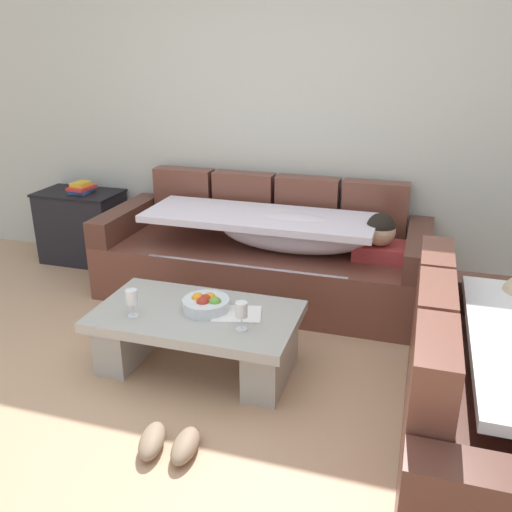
# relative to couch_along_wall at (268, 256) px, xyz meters

# --- Properties ---
(ground_plane) EXTENTS (14.00, 14.00, 0.00)m
(ground_plane) POSITION_rel_couch_along_wall_xyz_m (-0.08, -1.63, -0.33)
(ground_plane) COLOR tan
(back_wall) EXTENTS (9.00, 0.10, 2.70)m
(back_wall) POSITION_rel_couch_along_wall_xyz_m (-0.08, 0.52, 1.02)
(back_wall) COLOR beige
(back_wall) RESTS_ON ground_plane
(couch_along_wall) EXTENTS (2.48, 0.92, 0.88)m
(couch_along_wall) POSITION_rel_couch_along_wall_xyz_m (0.00, 0.00, 0.00)
(couch_along_wall) COLOR brown
(couch_along_wall) RESTS_ON ground_plane
(couch_near_window) EXTENTS (0.92, 1.75, 0.88)m
(couch_near_window) POSITION_rel_couch_along_wall_xyz_m (1.55, -1.49, 0.01)
(couch_near_window) COLOR brown
(couch_near_window) RESTS_ON ground_plane
(coffee_table) EXTENTS (1.20, 0.68, 0.38)m
(coffee_table) POSITION_rel_couch_along_wall_xyz_m (-0.12, -1.13, -0.09)
(coffee_table) COLOR #A3A39B
(coffee_table) RESTS_ON ground_plane
(fruit_bowl) EXTENTS (0.28, 0.28, 0.10)m
(fruit_bowl) POSITION_rel_couch_along_wall_xyz_m (-0.07, -1.09, 0.09)
(fruit_bowl) COLOR silver
(fruit_bowl) RESTS_ON coffee_table
(wine_glass_near_left) EXTENTS (0.07, 0.07, 0.17)m
(wine_glass_near_left) POSITION_rel_couch_along_wall_xyz_m (-0.44, -1.29, 0.17)
(wine_glass_near_left) COLOR silver
(wine_glass_near_left) RESTS_ON coffee_table
(wine_glass_near_right) EXTENTS (0.07, 0.07, 0.17)m
(wine_glass_near_right) POSITION_rel_couch_along_wall_xyz_m (0.21, -1.25, 0.17)
(wine_glass_near_right) COLOR silver
(wine_glass_near_right) RESTS_ON coffee_table
(open_magazine) EXTENTS (0.32, 0.27, 0.01)m
(open_magazine) POSITION_rel_couch_along_wall_xyz_m (0.13, -1.10, 0.06)
(open_magazine) COLOR white
(open_magazine) RESTS_ON coffee_table
(side_cabinet) EXTENTS (0.72, 0.44, 0.64)m
(side_cabinet) POSITION_rel_couch_along_wall_xyz_m (-1.79, 0.22, -0.01)
(side_cabinet) COLOR black
(side_cabinet) RESTS_ON ground_plane
(book_stack_on_cabinet) EXTENTS (0.19, 0.23, 0.09)m
(book_stack_on_cabinet) POSITION_rel_couch_along_wall_xyz_m (-1.76, 0.22, 0.35)
(book_stack_on_cabinet) COLOR #2D569E
(book_stack_on_cabinet) RESTS_ON side_cabinet
(pair_of_shoes) EXTENTS (0.33, 0.30, 0.09)m
(pair_of_shoes) POSITION_rel_couch_along_wall_xyz_m (0.03, -1.86, -0.28)
(pair_of_shoes) COLOR #8C7259
(pair_of_shoes) RESTS_ON ground_plane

